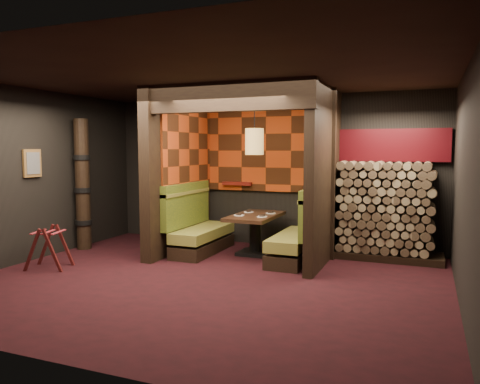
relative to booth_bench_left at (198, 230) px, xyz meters
name	(u,v)px	position (x,y,z in m)	size (l,w,h in m)	color
floor	(206,282)	(0.96, -1.65, -0.41)	(6.50, 5.50, 0.02)	black
ceiling	(204,74)	(0.96, -1.65, 2.46)	(6.50, 5.50, 0.02)	black
wall_back	(268,171)	(0.96, 1.11, 1.02)	(6.50, 0.02, 2.85)	black
wall_front	(58,201)	(0.96, -4.41, 1.02)	(6.50, 0.02, 2.85)	black
wall_left	(26,175)	(-2.30, -1.65, 1.02)	(0.02, 5.50, 2.85)	black
wall_right	(467,188)	(4.22, -1.65, 1.02)	(0.02, 5.50, 2.85)	black
partition_left	(178,173)	(-0.39, 0.00, 1.02)	(0.20, 2.20, 2.85)	black
partition_right	(324,176)	(2.26, 0.05, 1.02)	(0.15, 2.10, 2.85)	black
header_beam	(223,97)	(0.94, -0.95, 2.23)	(2.85, 0.18, 0.44)	black
tapa_back_panel	(266,151)	(0.94, 1.06, 1.42)	(2.40, 0.06, 1.55)	#AD3810
tapa_side_panel	(188,149)	(-0.27, 0.17, 1.45)	(0.04, 1.85, 1.45)	#AD3810
lacquer_shelf	(237,183)	(0.36, 1.00, 0.78)	(0.60, 0.12, 0.07)	#62150F
booth_bench_left	(198,230)	(0.00, 0.00, 0.00)	(0.68, 1.60, 1.14)	black
booth_bench_right	(300,237)	(1.89, 0.00, 0.00)	(0.68, 1.60, 1.14)	black
dining_table	(255,228)	(1.03, 0.20, 0.07)	(0.74, 1.34, 0.71)	black
place_settings	(255,214)	(1.03, 0.20, 0.32)	(0.60, 0.64, 0.03)	white
pendant_lamp	(254,142)	(1.03, 0.15, 1.58)	(0.32, 0.32, 1.10)	#AE8543
framed_picture	(32,163)	(-2.25, -1.55, 1.22)	(0.05, 0.36, 0.46)	brown
luggage_rack	(49,246)	(-1.62, -1.90, -0.05)	(0.75, 0.61, 0.70)	#3F1110
totem_column	(83,185)	(-2.09, -0.55, 0.79)	(0.31, 0.31, 2.40)	black
firewood_stack	(390,211)	(3.25, 0.70, 0.42)	(1.73, 0.70, 1.64)	black
mosaic_header	(393,145)	(3.25, 1.03, 1.52)	(1.83, 0.10, 0.56)	maroon
bay_front_post	(333,175)	(2.35, 0.31, 1.02)	(0.08, 0.08, 2.85)	black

